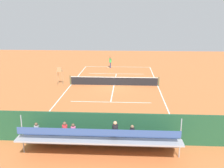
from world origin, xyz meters
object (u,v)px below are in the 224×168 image
Objects in this scene: umpire_chair at (60,74)px; courtside_bench at (131,130)px; bleacher_stand at (99,139)px; tennis_racket at (108,68)px; equipment_bag at (106,136)px; tennis_player at (110,61)px; tennis_net at (114,81)px; tennis_ball_far at (109,71)px; tennis_ball_near at (112,71)px.

umpire_chair reaches higher than courtside_bench.
bleacher_stand is 25.55m from tennis_racket.
courtside_bench is at bearing -175.61° from equipment_bag.
courtside_bench is 2.00× the size of equipment_bag.
tennis_player is (-5.11, -10.47, -0.30)m from umpire_chair.
courtside_bench reaches higher than tennis_racket.
tennis_net is at bearing -90.32° from bleacher_stand.
tennis_ball_far is (1.24, -20.77, -0.15)m from equipment_bag.
courtside_bench reaches higher than equipment_bag.
tennis_ball_near is at bearing -145.06° from tennis_ball_far.
equipment_bag is (-0.15, 13.40, -0.32)m from tennis_net.
umpire_chair is (6.11, -15.02, 0.41)m from bleacher_stand.
tennis_player is 29.18× the size of tennis_ball_near.
tennis_racket is (1.37, -25.50, -0.89)m from bleacher_stand.
courtside_bench is (-8.02, 12.96, -0.76)m from umpire_chair.
tennis_racket is at bearing -86.93° from bleacher_stand.
bleacher_stand is 2.82m from courtside_bench.
equipment_bag reaches higher than tennis_ball_far.
tennis_player is at bearing -82.91° from courtside_bench.
tennis_net is 5.35× the size of tennis_player.
umpire_chair reaches higher than tennis_racket.
tennis_net is 156.06× the size of tennis_ball_far.
tennis_player is at bearing 179.22° from tennis_racket.
tennis_net is 4.81× the size of umpire_chair.
tennis_ball_near is (0.60, -22.98, -0.87)m from bleacher_stand.
tennis_racket is at bearing -82.68° from tennis_ball_far.
tennis_racket is 7.89× the size of tennis_ball_near.
tennis_net is 13.40m from courtside_bench.
tennis_net is 7.47m from tennis_ball_far.
tennis_player is 2.72m from tennis_ball_near.
bleacher_stand is at bearing 89.68° from tennis_net.
courtside_bench is at bearing 98.04° from tennis_ball_far.
courtside_bench reaches higher than tennis_ball_near.
tennis_player reaches higher than tennis_ball_near.
equipment_bag is 13.64× the size of tennis_ball_near.
tennis_net is 156.06× the size of tennis_ball_near.
tennis_net is at bearing -89.37° from equipment_bag.
equipment_bag is (1.67, 0.13, -0.38)m from courtside_bench.
tennis_ball_far is at bearing -87.45° from bleacher_stand.
bleacher_stand is at bearing 91.50° from tennis_ball_near.
tennis_player is (1.24, -23.57, 0.84)m from equipment_bag.
bleacher_stand is 10.07× the size of equipment_bag.
tennis_ball_near is at bearing 99.20° from tennis_player.
bleacher_stand is at bearing 83.07° from equipment_bag.
bleacher_stand reaches higher than tennis_ball_far.
bleacher_stand reaches higher than tennis_net.
tennis_net reaches higher than tennis_ball_near.
tennis_ball_near is (-0.77, 2.51, 0.02)m from tennis_racket.
courtside_bench reaches higher than tennis_ball_far.
umpire_chair is 11.58m from tennis_racket.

